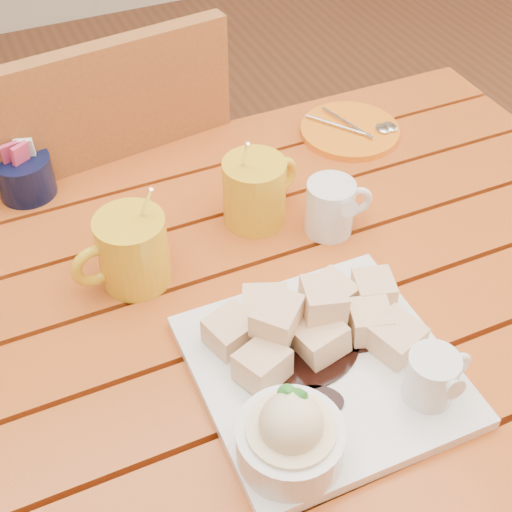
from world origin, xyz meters
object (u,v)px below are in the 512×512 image
coffee_mug_right (256,190)px  chair_far (99,222)px  coffee_mug_left (131,250)px  table (246,352)px  orange_saucer (351,130)px  dessert_plate (319,373)px

coffee_mug_right → chair_far: size_ratio=0.16×
coffee_mug_left → chair_far: (0.02, 0.40, -0.28)m
coffee_mug_right → chair_far: bearing=97.4°
coffee_mug_left → chair_far: size_ratio=0.16×
table → coffee_mug_right: size_ratio=8.00×
coffee_mug_left → orange_saucer: coffee_mug_left is taller
coffee_mug_left → coffee_mug_right: bearing=5.6°
dessert_plate → orange_saucer: dessert_plate is taller
chair_far → coffee_mug_left: bearing=79.6°
table → dessert_plate: dessert_plate is taller
table → coffee_mug_left: (-0.12, 0.10, 0.16)m
table → coffee_mug_left: size_ratio=7.83×
table → coffee_mug_left: bearing=141.2°
coffee_mug_left → orange_saucer: 0.47m
coffee_mug_left → dessert_plate: bearing=-70.2°
dessert_plate → coffee_mug_left: 0.29m
table → coffee_mug_right: coffee_mug_right is taller
table → chair_far: (-0.09, 0.49, -0.12)m
chair_far → orange_saucer: bearing=145.2°
dessert_plate → table: bearing=96.6°
chair_far → dessert_plate: bearing=92.8°
table → coffee_mug_right: bearing=61.1°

